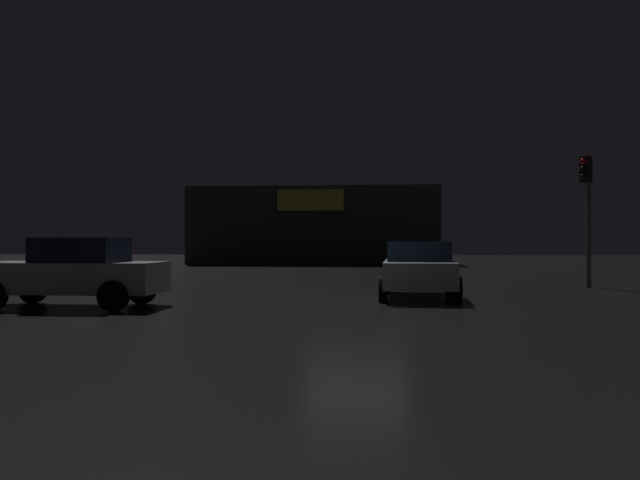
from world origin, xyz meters
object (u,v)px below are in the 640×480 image
at_px(store_building, 316,226).
at_px(car_near, 419,269).
at_px(traffic_signal_main, 587,197).
at_px(car_far, 73,272).

relative_size(store_building, car_near, 3.83).
relative_size(traffic_signal_main, car_far, 1.03).
distance_m(store_building, car_far, 32.13).
height_order(car_near, car_far, car_far).
distance_m(store_building, traffic_signal_main, 26.67).
height_order(traffic_signal_main, car_far, traffic_signal_main).
bearing_deg(car_far, store_building, 85.36).
bearing_deg(traffic_signal_main, car_far, -150.63).
bearing_deg(traffic_signal_main, car_near, -141.91).
height_order(traffic_signal_main, car_near, traffic_signal_main).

